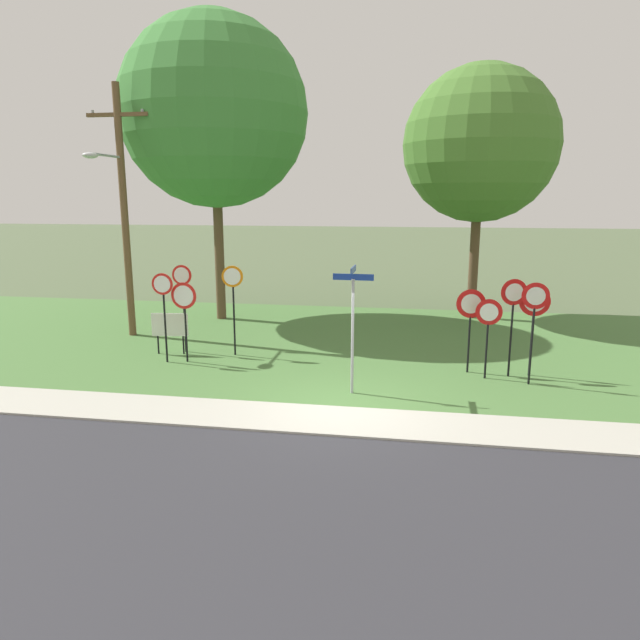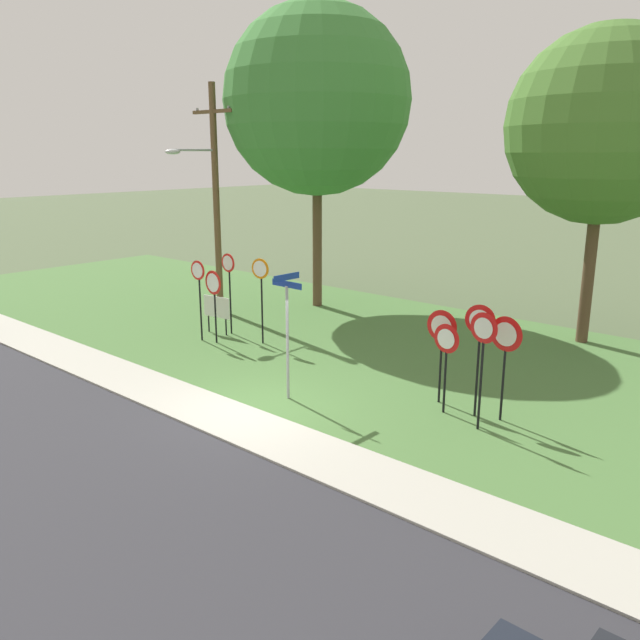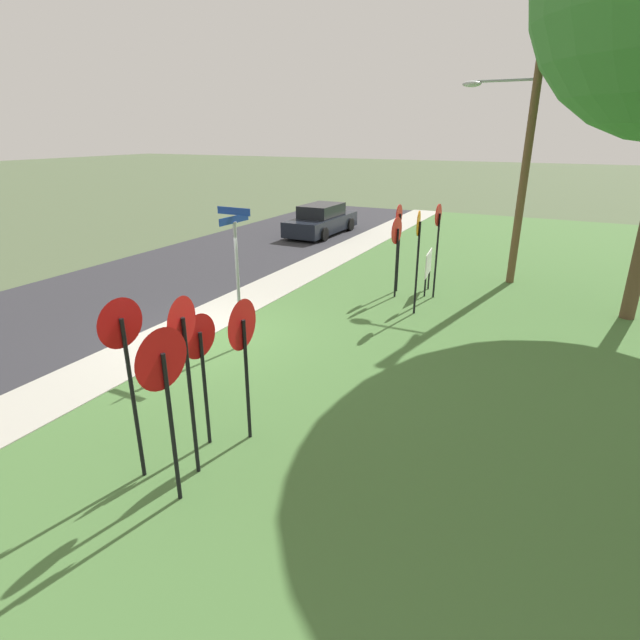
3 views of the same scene
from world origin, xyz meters
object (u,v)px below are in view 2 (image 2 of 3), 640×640
at_px(stop_sign_near_left, 229,277).
at_px(oak_tree_right, 604,127).
at_px(yield_sign_far_right, 441,335).
at_px(yield_sign_near_right, 483,344).
at_px(oak_tree_left, 317,101).
at_px(street_name_post, 287,326).
at_px(yield_sign_near_left, 479,334).
at_px(utility_pole, 213,192).
at_px(stop_sign_near_right, 214,291).
at_px(stop_sign_far_left, 199,284).
at_px(yield_sign_far_left, 505,344).
at_px(yield_sign_center, 446,348).
at_px(notice_board, 217,309).
at_px(stop_sign_far_center, 261,283).

bearing_deg(stop_sign_near_left, oak_tree_right, 37.11).
bearing_deg(yield_sign_far_right, yield_sign_near_right, -32.18).
xyz_separation_m(yield_sign_near_right, oak_tree_left, (-10.35, 6.51, 5.72)).
relative_size(yield_sign_far_right, street_name_post, 0.74).
bearing_deg(yield_sign_near_left, utility_pole, 157.30).
bearing_deg(yield_sign_near_right, oak_tree_left, 154.06).
distance_m(utility_pole, oak_tree_left, 5.06).
bearing_deg(stop_sign_near_right, utility_pole, 141.55).
xyz_separation_m(yield_sign_near_right, oak_tree_right, (-0.71, 8.28, 4.60)).
distance_m(stop_sign_far_left, utility_pole, 4.63).
bearing_deg(stop_sign_near_left, yield_sign_far_left, -3.89).
xyz_separation_m(yield_sign_center, street_name_post, (-3.31, -1.68, 0.27)).
bearing_deg(yield_sign_near_left, yield_sign_far_left, 4.33).
distance_m(stop_sign_near_right, yield_sign_far_left, 9.49).
distance_m(yield_sign_center, utility_pole, 12.13).
bearing_deg(yield_sign_far_right, yield_sign_far_left, -4.28).
height_order(stop_sign_near_left, yield_sign_far_left, stop_sign_near_left).
xyz_separation_m(yield_sign_near_right, utility_pole, (-12.46, 3.22, 2.51)).
bearing_deg(yield_sign_center, yield_sign_near_right, -12.39).
xyz_separation_m(stop_sign_far_left, yield_sign_center, (8.85, -0.07, -0.27)).
height_order(stop_sign_far_left, yield_sign_far_right, stop_sign_far_left).
bearing_deg(yield_sign_near_left, oak_tree_right, 81.72).
distance_m(stop_sign_near_right, street_name_post, 5.33).
bearing_deg(notice_board, yield_sign_near_right, -14.40).
distance_m(stop_sign_far_left, yield_sign_far_left, 10.05).
distance_m(stop_sign_near_left, oak_tree_right, 12.22).
bearing_deg(stop_sign_far_center, street_name_post, -45.67).
xyz_separation_m(yield_sign_far_left, notice_board, (-10.29, 0.50, -0.96)).
distance_m(yield_sign_center, oak_tree_left, 12.73).
bearing_deg(stop_sign_far_left, yield_sign_near_right, -4.76).
distance_m(stop_sign_near_left, yield_sign_near_left, 9.44).
distance_m(stop_sign_near_left, yield_sign_far_left, 9.97).
height_order(stop_sign_near_left, stop_sign_far_left, stop_sign_near_left).
xyz_separation_m(yield_sign_far_left, oak_tree_right, (-0.85, 7.51, 4.75)).
bearing_deg(yield_sign_near_right, utility_pole, 171.75).
xyz_separation_m(stop_sign_near_left, oak_tree_left, (-0.55, 4.96, 5.76)).
relative_size(yield_sign_far_left, yield_sign_far_right, 1.05).
bearing_deg(street_name_post, notice_board, 157.04).
bearing_deg(oak_tree_right, yield_sign_far_right, -95.65).
height_order(yield_sign_near_left, utility_pole, utility_pole).
height_order(stop_sign_far_center, yield_sign_center, stop_sign_far_center).
distance_m(yield_sign_near_left, yield_sign_center, 0.80).
height_order(stop_sign_near_left, yield_sign_center, stop_sign_near_left).
xyz_separation_m(stop_sign_near_right, yield_sign_near_right, (9.34, -0.52, 0.25)).
height_order(stop_sign_near_right, street_name_post, street_name_post).
bearing_deg(utility_pole, yield_sign_near_left, -12.15).
bearing_deg(oak_tree_left, stop_sign_near_right, -80.44).
xyz_separation_m(stop_sign_far_center, oak_tree_right, (7.49, 6.83, 4.62)).
bearing_deg(notice_board, stop_sign_near_right, -50.16).
relative_size(yield_sign_near_left, yield_sign_far_right, 1.14).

